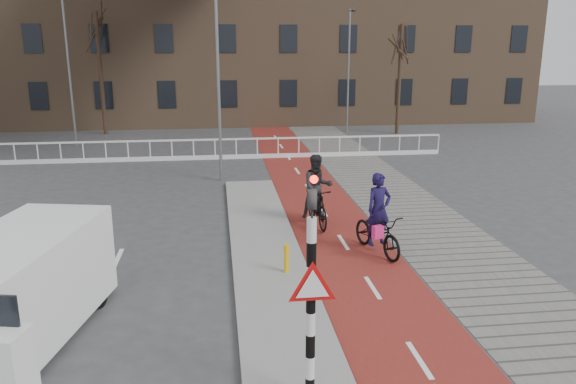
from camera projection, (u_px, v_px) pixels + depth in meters
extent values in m
plane|color=#38383A|center=(324.00, 337.00, 10.53)|extent=(120.00, 120.00, 0.00)
cube|color=maroon|center=(313.00, 195.00, 20.30)|extent=(2.50, 60.00, 0.01)
cube|color=slate|center=(388.00, 193.00, 20.64)|extent=(3.00, 60.00, 0.01)
cube|color=gray|center=(267.00, 257.00, 14.27)|extent=(1.80, 16.00, 0.12)
cylinder|color=black|center=(311.00, 312.00, 8.14)|extent=(0.14, 0.14, 2.88)
imported|color=black|center=(312.00, 190.00, 7.67)|extent=(0.13, 0.16, 0.80)
cylinder|color=#FF0C05|center=(314.00, 179.00, 7.49)|extent=(0.11, 0.02, 0.11)
cylinder|color=#E6AE0C|center=(286.00, 258.00, 13.13)|extent=(0.12, 0.12, 0.68)
imported|color=black|center=(378.00, 233.00, 14.60)|extent=(1.29, 2.20, 1.09)
imported|color=#160E38|center=(379.00, 209.00, 14.43)|extent=(0.79, 0.63, 1.90)
cube|color=#F1227A|center=(378.00, 232.00, 14.02)|extent=(0.30, 0.24, 0.32)
imported|color=black|center=(317.00, 206.00, 16.78)|extent=(0.76, 2.09, 1.23)
imported|color=black|center=(317.00, 187.00, 16.63)|extent=(1.00, 0.81, 1.93)
cube|color=white|center=(14.00, 290.00, 10.03)|extent=(2.78, 4.92, 1.85)
cube|color=#1C8021|center=(69.00, 292.00, 10.17)|extent=(0.64, 2.90, 0.55)
cylinder|color=black|center=(13.00, 380.00, 8.64)|extent=(0.36, 0.68, 0.65)
cylinder|color=black|center=(25.00, 289.00, 11.80)|extent=(0.36, 0.68, 0.65)
cylinder|color=black|center=(97.00, 292.00, 11.67)|extent=(0.36, 0.68, 0.65)
cube|color=silver|center=(149.00, 141.00, 25.98)|extent=(28.00, 0.08, 0.08)
cube|color=silver|center=(151.00, 159.00, 26.20)|extent=(28.00, 0.10, 0.20)
cube|color=#7F6047|center=(198.00, 33.00, 39.30)|extent=(46.00, 10.00, 12.00)
cylinder|color=black|center=(101.00, 74.00, 33.03)|extent=(0.23, 0.23, 7.11)
cylinder|color=black|center=(399.00, 80.00, 33.36)|extent=(0.22, 0.22, 6.41)
cylinder|color=slate|center=(218.00, 69.00, 21.38)|extent=(0.12, 0.12, 8.74)
cylinder|color=slate|center=(69.00, 70.00, 28.82)|extent=(0.12, 0.12, 7.99)
cylinder|color=slate|center=(348.00, 72.00, 34.01)|extent=(0.12, 0.12, 7.27)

